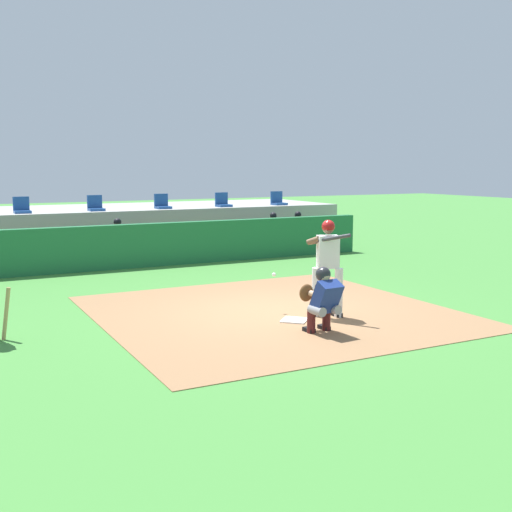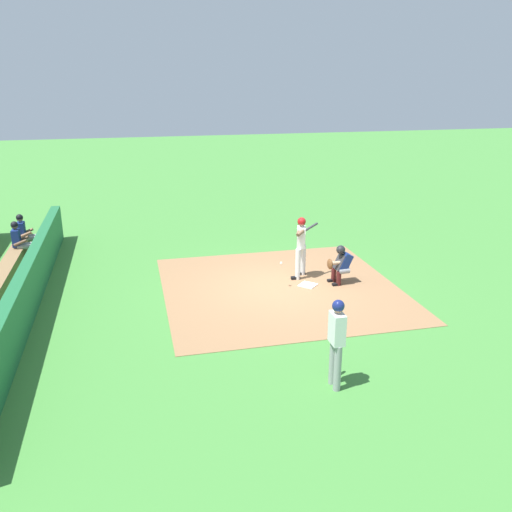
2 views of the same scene
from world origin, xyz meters
name	(u,v)px [view 2 (image 2 of 2)]	position (x,y,z in m)	size (l,w,h in m)	color
ground_plane	(280,288)	(0.00, 0.00, 0.00)	(80.00, 80.00, 0.00)	#428438
dirt_infield	(280,288)	(0.00, 0.00, 0.01)	(6.40, 6.40, 0.01)	#936B47
home_plate	(308,285)	(0.00, -0.80, 0.02)	(0.44, 0.44, 0.02)	white
batter_at_plate	(301,243)	(0.69, -0.79, 1.04)	(0.60, 0.86, 1.80)	silver
catcher_crouched	(340,263)	(-0.02, -1.72, 0.61)	(0.51, 2.08, 1.13)	gray
on_deck_batter	(336,338)	(-5.01, 0.36, 1.02)	(0.58, 0.23, 1.79)	#99999E
dugout_wall	(29,288)	(0.00, 6.50, 0.60)	(13.00, 0.30, 1.20)	#1E6638
dugout_player_1	(21,240)	(4.16, 7.34, 0.67)	(0.49, 0.70, 1.30)	#939399
dugout_player_2	(26,232)	(5.09, 7.34, 0.67)	(0.49, 0.70, 1.30)	#939399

